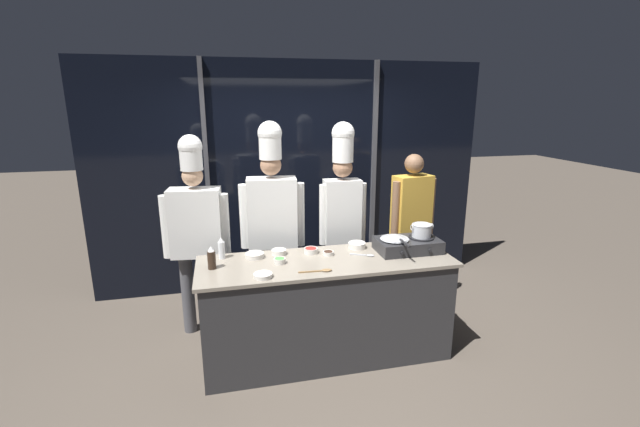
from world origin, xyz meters
TOP-DOWN VIEW (x-y plane):
  - ground_plane at (0.00, 0.00)m, footprint 24.00×24.00m
  - window_wall_back at (0.00, 1.64)m, footprint 4.70×0.09m
  - demo_counter at (0.00, 0.00)m, footprint 2.20×0.72m
  - portable_stove at (0.77, 0.05)m, footprint 0.57×0.36m
  - frying_pan at (0.64, 0.05)m, footprint 0.26×0.45m
  - stock_pot at (0.90, 0.05)m, footprint 0.21×0.18m
  - squeeze_bottle_clear at (-0.88, 0.25)m, footprint 0.06×0.06m
  - squeeze_bottle_soy at (-0.96, 0.02)m, footprint 0.07×0.07m
  - prep_bowl_scallions at (-0.41, 0.01)m, footprint 0.10×0.10m
  - prep_bowl_bell_pepper at (-0.10, 0.20)m, footprint 0.13×0.13m
  - prep_bowl_chicken at (-0.60, 0.20)m, footprint 0.17×0.17m
  - prep_bowl_garlic at (-0.57, -0.25)m, footprint 0.15×0.15m
  - prep_bowl_soy_glaze at (0.04, 0.12)m, footprint 0.10×0.10m
  - prep_bowl_rice at (0.35, 0.23)m, footprint 0.16×0.16m
  - prep_bowl_noodles at (-0.38, 0.23)m, footprint 0.13×0.13m
  - serving_spoon_slotted at (0.37, 0.02)m, footprint 0.21×0.12m
  - serving_spoon_solid at (-0.09, -0.24)m, footprint 0.28×0.06m
  - chef_head at (-1.10, 0.69)m, footprint 0.63×0.30m
  - chef_sous at (-0.38, 0.69)m, footprint 0.63×0.29m
  - chef_line at (0.33, 0.66)m, footprint 0.48×0.22m
  - person_guest at (1.09, 0.66)m, footprint 0.51×0.27m

SIDE VIEW (x-z plane):
  - ground_plane at x=0.00m, z-range 0.00..0.00m
  - demo_counter at x=0.00m, z-range 0.00..0.92m
  - serving_spoon_slotted at x=0.37m, z-range 0.92..0.93m
  - serving_spoon_solid at x=-0.09m, z-range 0.92..0.93m
  - prep_bowl_soy_glaze at x=0.04m, z-range 0.92..0.96m
  - prep_bowl_garlic at x=-0.57m, z-range 0.92..0.96m
  - prep_bowl_chicken at x=-0.60m, z-range 0.92..0.97m
  - prep_bowl_noodles at x=-0.38m, z-range 0.92..0.97m
  - prep_bowl_scallions at x=-0.41m, z-range 0.92..0.97m
  - prep_bowl_bell_pepper at x=-0.10m, z-range 0.92..0.97m
  - prep_bowl_rice at x=0.35m, z-range 0.92..0.98m
  - portable_stove at x=0.77m, z-range 0.92..1.04m
  - squeeze_bottle_clear at x=-0.88m, z-range 0.91..1.11m
  - squeeze_bottle_soy at x=-0.96m, z-range 0.91..1.11m
  - person_guest at x=1.09m, z-range 0.19..1.91m
  - frying_pan at x=0.64m, z-range 1.04..1.09m
  - stock_pot at x=0.90m, z-range 1.05..1.17m
  - chef_head at x=-1.10m, z-range 0.14..2.09m
  - chef_sous at x=-0.38m, z-range 0.15..2.22m
  - chef_line at x=0.33m, z-range 0.22..2.27m
  - window_wall_back at x=0.00m, z-range 0.00..2.70m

